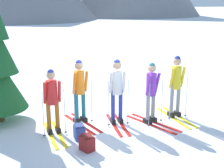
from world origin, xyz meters
TOP-DOWN VIEW (x-y plane):
  - ground_plane at (0.00, 0.00)m, footprint 400.00×400.00m
  - skier_in_red at (-1.66, -0.13)m, footprint 0.61×1.75m
  - skier_in_orange at (-0.84, 0.34)m, footprint 0.75×1.71m
  - skier_in_white at (0.11, -0.05)m, footprint 0.61×1.65m
  - skier_in_purple at (1.02, -0.32)m, footprint 1.00×1.77m
  - skier_in_yellow at (1.91, -0.11)m, footprint 0.61×1.80m
  - backpack_on_snow_front at (-1.08, -1.31)m, footprint 0.35×0.39m
  - backpack_on_snow_beside at (-1.11, -0.67)m, footprint 0.25×0.33m

SIDE VIEW (x-z plane):
  - ground_plane at x=0.00m, z-range 0.00..0.00m
  - backpack_on_snow_front at x=-1.08m, z-range 0.00..0.38m
  - backpack_on_snow_beside at x=-1.11m, z-range 0.00..0.38m
  - skier_in_red at x=-1.66m, z-range 0.08..1.79m
  - skier_in_purple at x=1.02m, z-range 0.08..1.82m
  - skier_in_orange at x=-0.84m, z-range 0.10..1.91m
  - skier_in_yellow at x=1.91m, z-range 0.10..1.94m
  - skier_in_white at x=0.11m, z-range 0.11..1.94m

